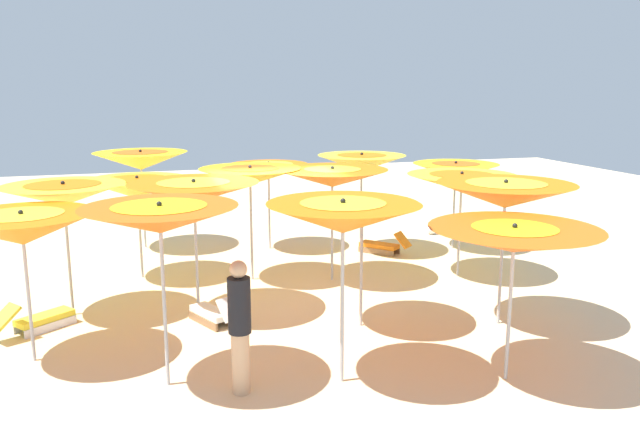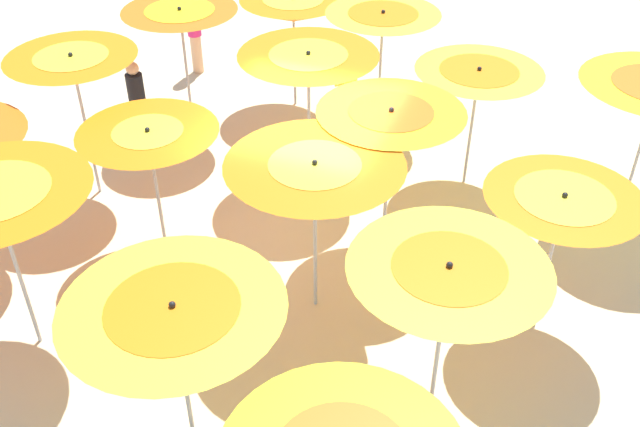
{
  "view_description": "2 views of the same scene",
  "coord_description": "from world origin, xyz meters",
  "px_view_note": "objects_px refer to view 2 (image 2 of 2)",
  "views": [
    {
      "loc": [
        -2.63,
        -11.46,
        3.99
      ],
      "look_at": [
        1.03,
        0.86,
        1.39
      ],
      "focal_mm": 35.58,
      "sensor_mm": 36.0,
      "label": 1
    },
    {
      "loc": [
        8.28,
        3.44,
        7.17
      ],
      "look_at": [
        1.0,
        0.66,
        1.41
      ],
      "focal_mm": 41.12,
      "sensor_mm": 36.0,
      "label": 2
    }
  ],
  "objects_px": {
    "beach_umbrella_7": "(447,281)",
    "beach_umbrella_8": "(181,19)",
    "beach_umbrella_5": "(149,142)",
    "beach_umbrella_14": "(478,82)",
    "beachgoer_1": "(138,107)",
    "beach_umbrella_2": "(174,319)",
    "beach_umbrella_6": "(315,176)",
    "beach_umbrella_10": "(391,122)",
    "beach_umbrella_13": "(383,22)",
    "lounger_0": "(273,169)",
    "beachgoer_0": "(194,30)",
    "beach_umbrella_4": "(73,68)",
    "beach_umbrella_12": "(293,10)",
    "beach_umbrella_11": "(562,207)",
    "beach_umbrella_9": "(308,64)",
    "lounger_2": "(354,103)"
  },
  "relations": [
    {
      "from": "beach_umbrella_8",
      "to": "beachgoer_0",
      "type": "distance_m",
      "value": 3.06
    },
    {
      "from": "beachgoer_1",
      "to": "beach_umbrella_2",
      "type": "bearing_deg",
      "value": -37.32
    },
    {
      "from": "beach_umbrella_8",
      "to": "beach_umbrella_13",
      "type": "height_order",
      "value": "beach_umbrella_8"
    },
    {
      "from": "beach_umbrella_5",
      "to": "beach_umbrella_14",
      "type": "relative_size",
      "value": 0.99
    },
    {
      "from": "lounger_0",
      "to": "beach_umbrella_8",
      "type": "bearing_deg",
      "value": 131.74
    },
    {
      "from": "beach_umbrella_8",
      "to": "lounger_2",
      "type": "xyz_separation_m",
      "value": [
        -1.95,
        2.6,
        -2.1
      ]
    },
    {
      "from": "beach_umbrella_11",
      "to": "beach_umbrella_10",
      "type": "bearing_deg",
      "value": -110.17
    },
    {
      "from": "lounger_2",
      "to": "beachgoer_1",
      "type": "bearing_deg",
      "value": -84.48
    },
    {
      "from": "beach_umbrella_9",
      "to": "beachgoer_0",
      "type": "relative_size",
      "value": 1.31
    },
    {
      "from": "beach_umbrella_6",
      "to": "beach_umbrella_9",
      "type": "bearing_deg",
      "value": -156.94
    },
    {
      "from": "beach_umbrella_10",
      "to": "beach_umbrella_11",
      "type": "distance_m",
      "value": 2.6
    },
    {
      "from": "beach_umbrella_5",
      "to": "beach_umbrella_13",
      "type": "xyz_separation_m",
      "value": [
        -4.72,
        1.94,
        0.25
      ]
    },
    {
      "from": "beach_umbrella_13",
      "to": "beachgoer_1",
      "type": "distance_m",
      "value": 4.6
    },
    {
      "from": "lounger_0",
      "to": "beach_umbrella_7",
      "type": "bearing_deg",
      "value": -72.05
    },
    {
      "from": "beach_umbrella_7",
      "to": "beach_umbrella_12",
      "type": "relative_size",
      "value": 1.07
    },
    {
      "from": "beach_umbrella_10",
      "to": "beach_umbrella_13",
      "type": "xyz_separation_m",
      "value": [
        -3.44,
        -1.16,
        -0.02
      ]
    },
    {
      "from": "lounger_0",
      "to": "lounger_2",
      "type": "relative_size",
      "value": 0.92
    },
    {
      "from": "beach_umbrella_9",
      "to": "beach_umbrella_10",
      "type": "distance_m",
      "value": 2.16
    },
    {
      "from": "beach_umbrella_8",
      "to": "beach_umbrella_10",
      "type": "relative_size",
      "value": 1.05
    },
    {
      "from": "beach_umbrella_6",
      "to": "beach_umbrella_7",
      "type": "xyz_separation_m",
      "value": [
        1.36,
        1.98,
        0.03
      ]
    },
    {
      "from": "beach_umbrella_2",
      "to": "beach_umbrella_8",
      "type": "bearing_deg",
      "value": -151.13
    },
    {
      "from": "beach_umbrella_6",
      "to": "beach_umbrella_12",
      "type": "bearing_deg",
      "value": -154.86
    },
    {
      "from": "beach_umbrella_2",
      "to": "beach_umbrella_8",
      "type": "distance_m",
      "value": 7.15
    },
    {
      "from": "beach_umbrella_2",
      "to": "beach_umbrella_10",
      "type": "xyz_separation_m",
      "value": [
        -4.28,
        0.96,
        0.17
      ]
    },
    {
      "from": "beach_umbrella_2",
      "to": "lounger_2",
      "type": "relative_size",
      "value": 1.74
    },
    {
      "from": "beach_umbrella_7",
      "to": "beach_umbrella_8",
      "type": "height_order",
      "value": "beach_umbrella_8"
    },
    {
      "from": "beach_umbrella_10",
      "to": "beach_umbrella_13",
      "type": "relative_size",
      "value": 1.01
    },
    {
      "from": "beach_umbrella_9",
      "to": "beach_umbrella_12",
      "type": "relative_size",
      "value": 1.07
    },
    {
      "from": "beach_umbrella_4",
      "to": "beachgoer_0",
      "type": "height_order",
      "value": "beach_umbrella_4"
    },
    {
      "from": "beach_umbrella_4",
      "to": "beachgoer_0",
      "type": "relative_size",
      "value": 1.38
    },
    {
      "from": "beach_umbrella_4",
      "to": "lounger_0",
      "type": "xyz_separation_m",
      "value": [
        -1.42,
        2.63,
        -2.1
      ]
    },
    {
      "from": "beach_umbrella_11",
      "to": "beachgoer_0",
      "type": "relative_size",
      "value": 1.18
    },
    {
      "from": "beach_umbrella_6",
      "to": "beachgoer_1",
      "type": "height_order",
      "value": "beach_umbrella_6"
    },
    {
      "from": "beach_umbrella_5",
      "to": "lounger_2",
      "type": "bearing_deg",
      "value": 166.06
    },
    {
      "from": "beach_umbrella_8",
      "to": "lounger_2",
      "type": "height_order",
      "value": "beach_umbrella_8"
    },
    {
      "from": "beach_umbrella_7",
      "to": "lounger_2",
      "type": "bearing_deg",
      "value": -154.5
    },
    {
      "from": "beach_umbrella_9",
      "to": "beach_umbrella_10",
      "type": "relative_size",
      "value": 1.01
    },
    {
      "from": "beach_umbrella_8",
      "to": "beach_umbrella_11",
      "type": "distance_m",
      "value": 7.43
    },
    {
      "from": "lounger_0",
      "to": "beach_umbrella_12",
      "type": "bearing_deg",
      "value": 79.25
    },
    {
      "from": "beach_umbrella_4",
      "to": "beach_umbrella_9",
      "type": "bearing_deg",
      "value": 116.48
    },
    {
      "from": "beach_umbrella_10",
      "to": "beach_umbrella_14",
      "type": "xyz_separation_m",
      "value": [
        -2.21,
        0.81,
        -0.27
      ]
    },
    {
      "from": "beach_umbrella_13",
      "to": "beachgoer_1",
      "type": "xyz_separation_m",
      "value": [
        2.38,
        -3.75,
        -1.21
      ]
    },
    {
      "from": "beachgoer_1",
      "to": "beach_umbrella_10",
      "type": "bearing_deg",
      "value": 3.99
    },
    {
      "from": "beach_umbrella_5",
      "to": "beach_umbrella_7",
      "type": "height_order",
      "value": "beach_umbrella_7"
    },
    {
      "from": "beach_umbrella_4",
      "to": "beachgoer_1",
      "type": "height_order",
      "value": "beach_umbrella_4"
    },
    {
      "from": "beach_umbrella_6",
      "to": "beach_umbrella_10",
      "type": "height_order",
      "value": "beach_umbrella_10"
    },
    {
      "from": "beach_umbrella_9",
      "to": "lounger_2",
      "type": "xyz_separation_m",
      "value": [
        -2.63,
        -0.07,
        -1.99
      ]
    },
    {
      "from": "beach_umbrella_6",
      "to": "beachgoer_1",
      "type": "relative_size",
      "value": 1.32
    },
    {
      "from": "beach_umbrella_7",
      "to": "beach_umbrella_11",
      "type": "xyz_separation_m",
      "value": [
        -2.06,
        0.96,
        -0.22
      ]
    },
    {
      "from": "beach_umbrella_8",
      "to": "beachgoer_0",
      "type": "xyz_separation_m",
      "value": [
        -2.47,
        -1.24,
        -1.32
      ]
    }
  ]
}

